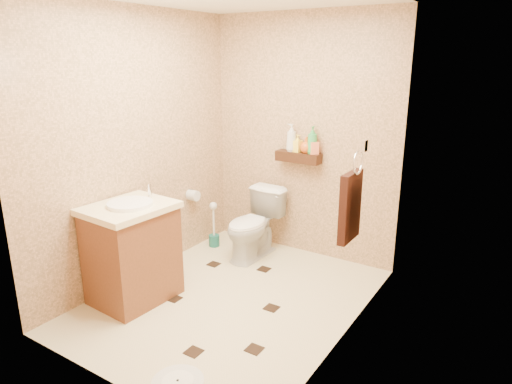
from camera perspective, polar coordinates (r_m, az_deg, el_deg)
The scene contains 17 objects.
ground at distance 3.98m, azimuth -3.11°, elevation -13.22°, with size 2.50×2.50×0.00m, color beige.
wall_back at distance 4.59m, azimuth 5.84°, elevation 6.75°, with size 2.00×0.04×2.40m, color tan.
wall_front at distance 2.67m, azimuth -19.35°, elevation -1.27°, with size 2.00×0.04×2.40m, color tan.
wall_left at distance 4.20m, azimuth -14.58°, elevation 5.38°, with size 0.04×2.50×2.40m, color tan.
wall_right at distance 3.08m, azimuth 11.85°, elevation 1.62°, with size 0.04×2.50×2.40m, color tan.
wall_shelf at distance 4.56m, azimuth 5.32°, elevation 4.38°, with size 0.46×0.14×0.10m, color #351E0E.
floor_accents at distance 3.93m, azimuth -3.40°, elevation -13.57°, with size 1.19×1.47×0.01m.
toilet at distance 4.62m, azimuth -0.31°, elevation -4.11°, with size 0.39×0.68×0.69m, color white.
vanity at distance 3.94m, azimuth -15.20°, elevation -7.18°, with size 0.60×0.71×0.96m.
toilet_brush at distance 4.95m, azimuth -5.28°, elevation -4.85°, with size 0.11×0.11×0.50m.
towel_ring at distance 3.40m, azimuth 11.76°, elevation -1.42°, with size 0.12×0.30×0.76m.
toilet_paper at distance 4.75m, azimuth -7.87°, elevation -0.42°, with size 0.12×0.11×0.12m.
bottle_a at distance 4.56m, azimuth 4.47°, elevation 6.79°, with size 0.11×0.11×0.27m, color silver.
bottle_b at distance 4.54m, azimuth 5.21°, elevation 6.08°, with size 0.08×0.08×0.17m, color yellow.
bottle_c at distance 4.49m, azimuth 6.32°, elevation 5.86°, with size 0.12×0.12×0.16m, color #C85617.
bottle_d at distance 4.46m, azimuth 7.06°, elevation 6.46°, with size 0.10×0.10×0.27m, color green.
bottle_e at distance 4.46m, azimuth 7.26°, elevation 5.89°, with size 0.08×0.08×0.18m, color #F77C52.
Camera 1 is at (2.04, -2.79, 1.97)m, focal length 32.00 mm.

